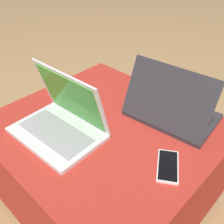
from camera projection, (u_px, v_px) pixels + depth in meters
The scene contains 6 objects.
ground_plane at pixel (107, 197), 1.31m from camera, with size 14.00×14.00×0.00m, color tan.
ottoman at pixel (106, 165), 1.17m from camera, with size 0.83×0.77×0.46m.
laptop_near at pixel (62, 121), 0.98m from camera, with size 0.34×0.25×0.24m.
laptop_far at pixel (171, 109), 1.05m from camera, with size 0.37×0.28×0.24m.
cell_phone at pixel (168, 166), 0.86m from camera, with size 0.13×0.16×0.01m.
backpack at pixel (173, 122), 1.50m from camera, with size 0.38×0.28×0.46m.
Camera 1 is at (0.58, -0.56, 1.12)m, focal length 42.00 mm.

